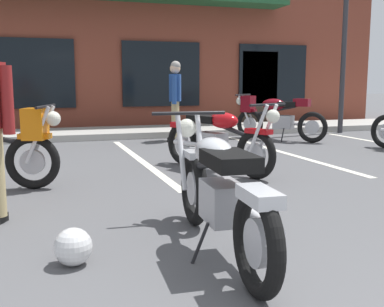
# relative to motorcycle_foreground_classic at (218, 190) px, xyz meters

# --- Properties ---
(ground_plane) EXTENTS (80.00, 80.00, 0.00)m
(ground_plane) POSITION_rel_motorcycle_foreground_classic_xyz_m (0.31, 0.81, -0.46)
(ground_plane) COLOR #515154
(sidewalk_kerb) EXTENTS (22.00, 1.80, 0.14)m
(sidewalk_kerb) POSITION_rel_motorcycle_foreground_classic_xyz_m (0.31, 7.85, -0.39)
(sidewalk_kerb) COLOR #A8A59E
(sidewalk_kerb) RESTS_ON ground_plane
(brick_storefront_building) EXTENTS (16.53, 6.66, 4.13)m
(brick_storefront_building) POSITION_rel_motorcycle_foreground_classic_xyz_m (0.32, 12.08, 1.60)
(brick_storefront_building) COLOR brown
(brick_storefront_building) RESTS_ON ground_plane
(painted_stall_lines) EXTENTS (10.43, 4.80, 0.01)m
(painted_stall_lines) POSITION_rel_motorcycle_foreground_classic_xyz_m (0.31, 4.25, -0.46)
(painted_stall_lines) COLOR silver
(painted_stall_lines) RESTS_ON ground_plane
(motorcycle_foreground_classic) EXTENTS (0.66, 2.11, 0.98)m
(motorcycle_foreground_classic) POSITION_rel_motorcycle_foreground_classic_xyz_m (0.00, 0.00, 0.00)
(motorcycle_foreground_classic) COLOR black
(motorcycle_foreground_classic) RESTS_ON ground_plane
(motorcycle_black_cruiser) EXTENTS (1.48, 1.79, 0.98)m
(motorcycle_black_cruiser) POSITION_rel_motorcycle_foreground_classic_xyz_m (3.62, 5.92, 0.07)
(motorcycle_black_cruiser) COLOR black
(motorcycle_black_cruiser) RESTS_ON ground_plane
(motorcycle_blue_standard) EXTENTS (1.12, 1.99, 0.98)m
(motorcycle_blue_standard) POSITION_rel_motorcycle_foreground_classic_xyz_m (1.13, 2.92, 0.00)
(motorcycle_blue_standard) COLOR black
(motorcycle_blue_standard) RESTS_ON ground_plane
(person_in_black_shirt) EXTENTS (0.38, 0.59, 1.68)m
(person_in_black_shirt) POSITION_rel_motorcycle_foreground_classic_xyz_m (1.55, 6.46, 0.49)
(person_in_black_shirt) COLOR black
(person_in_black_shirt) RESTS_ON ground_plane
(helmet_on_pavement) EXTENTS (0.26, 0.26, 0.26)m
(helmet_on_pavement) POSITION_rel_motorcycle_foreground_classic_xyz_m (-1.02, 0.07, -0.33)
(helmet_on_pavement) COLOR silver
(helmet_on_pavement) RESTS_ON ground_plane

